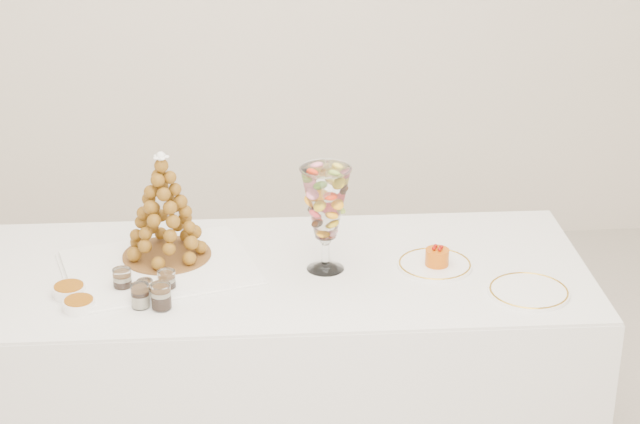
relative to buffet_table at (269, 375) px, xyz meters
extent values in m
cube|color=white|center=(0.00, 0.00, 0.00)|extent=(2.03, 0.86, 0.75)
cube|color=white|center=(0.00, 0.00, 0.38)|extent=(2.02, 0.85, 0.01)
cube|color=white|center=(-0.34, 0.03, 0.39)|extent=(0.64, 0.55, 0.02)
cylinder|color=white|center=(0.18, -0.01, 0.39)|extent=(0.12, 0.12, 0.02)
cylinder|color=white|center=(0.18, -0.01, 0.44)|extent=(0.02, 0.02, 0.08)
sphere|color=white|center=(0.18, -0.01, 0.48)|extent=(0.04, 0.04, 0.04)
cylinder|color=white|center=(0.52, -0.03, 0.39)|extent=(0.23, 0.23, 0.01)
cylinder|color=white|center=(0.77, -0.23, 0.39)|extent=(0.24, 0.24, 0.01)
cylinder|color=white|center=(-0.43, -0.11, 0.42)|extent=(0.07, 0.07, 0.08)
cylinder|color=white|center=(-0.36, -0.17, 0.41)|extent=(0.05, 0.05, 0.06)
cylinder|color=white|center=(-0.30, -0.12, 0.42)|extent=(0.07, 0.07, 0.07)
cylinder|color=white|center=(-0.38, -0.21, 0.42)|extent=(0.06, 0.06, 0.07)
cylinder|color=white|center=(-0.31, -0.22, 0.42)|extent=(0.06, 0.06, 0.08)
cylinder|color=white|center=(-0.59, -0.12, 0.40)|extent=(0.10, 0.10, 0.03)
cylinder|color=white|center=(-0.55, -0.21, 0.40)|extent=(0.09, 0.09, 0.03)
cylinder|color=brown|center=(-0.31, 0.09, 0.40)|extent=(0.28, 0.28, 0.01)
cone|color=brown|center=(-0.31, 0.09, 0.57)|extent=(0.29, 0.29, 0.34)
sphere|color=white|center=(-0.31, 0.09, 0.73)|extent=(0.03, 0.03, 0.03)
cylinder|color=#C65409|center=(0.53, -0.03, 0.42)|extent=(0.07, 0.07, 0.05)
sphere|color=#8D0C05|center=(0.54, -0.03, 0.45)|extent=(0.01, 0.01, 0.01)
sphere|color=#8D0C05|center=(0.53, -0.02, 0.45)|extent=(0.01, 0.01, 0.01)
sphere|color=#8D0C05|center=(0.52, -0.04, 0.45)|extent=(0.01, 0.01, 0.01)
sphere|color=#8D0C05|center=(0.53, -0.05, 0.45)|extent=(0.01, 0.01, 0.01)
camera|label=1|loc=(-0.11, -2.98, 1.87)|focal=60.00mm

